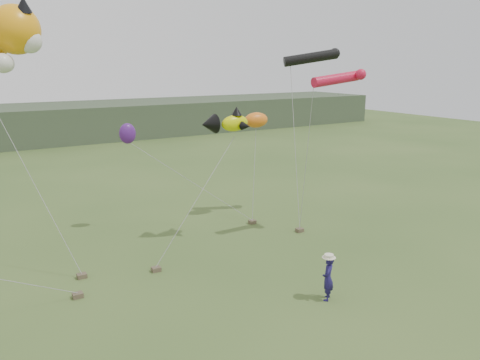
# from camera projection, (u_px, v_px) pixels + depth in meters

# --- Properties ---
(ground) EXTENTS (120.00, 120.00, 0.00)m
(ground) POSITION_uv_depth(u_px,v_px,m) (280.00, 295.00, 18.06)
(ground) COLOR #385123
(ground) RESTS_ON ground
(headland) EXTENTS (90.00, 13.00, 4.00)m
(headland) POSITION_uv_depth(u_px,v_px,m) (24.00, 125.00, 52.98)
(headland) COLOR #2D3D28
(headland) RESTS_ON ground
(festival_attendant) EXTENTS (0.75, 0.73, 1.74)m
(festival_attendant) POSITION_uv_depth(u_px,v_px,m) (328.00, 278.00, 17.54)
(festival_attendant) COLOR #1C154F
(festival_attendant) RESTS_ON ground
(sandbag_anchors) EXTENTS (12.15, 3.99, 0.19)m
(sandbag_anchors) POSITION_uv_depth(u_px,v_px,m) (186.00, 254.00, 21.69)
(sandbag_anchors) COLOR brown
(sandbag_anchors) RESTS_ON ground
(fish_kite) EXTENTS (2.42, 1.64, 1.26)m
(fish_kite) POSITION_uv_depth(u_px,v_px,m) (225.00, 123.00, 22.41)
(fish_kite) COLOR #C9D500
(fish_kite) RESTS_ON ground
(tube_kites) EXTENTS (4.29, 5.11, 1.96)m
(tube_kites) POSITION_uv_depth(u_px,v_px,m) (325.00, 65.00, 24.45)
(tube_kites) COLOR black
(tube_kites) RESTS_ON ground
(misc_kites) EXTENTS (8.08, 2.24, 1.38)m
(misc_kites) POSITION_uv_depth(u_px,v_px,m) (215.00, 124.00, 25.46)
(misc_kites) COLOR orange
(misc_kites) RESTS_ON ground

